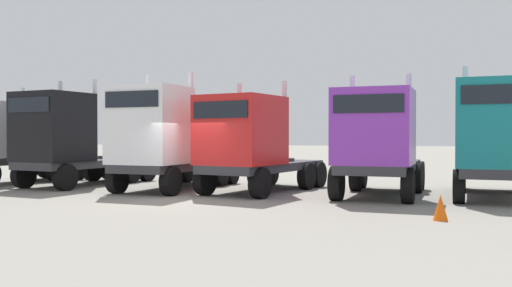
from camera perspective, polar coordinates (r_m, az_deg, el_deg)
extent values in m
plane|color=gray|center=(18.03, -7.53, -5.77)|extent=(200.00, 200.00, 0.00)
cube|color=#333338|center=(26.48, -23.34, -1.59)|extent=(3.70, 6.03, 0.30)
cylinder|color=silver|center=(25.46, -22.91, 1.98)|extent=(0.22, 0.22, 2.95)
cylinder|color=#333338|center=(27.19, -21.18, -1.07)|extent=(1.37, 1.37, 0.12)
cylinder|color=black|center=(26.33, -19.79, -2.55)|extent=(0.64, 1.14, 1.09)
cylinder|color=black|center=(28.10, -22.53, -2.36)|extent=(0.64, 1.14, 1.09)
cylinder|color=black|center=(27.02, -17.94, -2.46)|extent=(0.64, 1.14, 1.09)
cylinder|color=black|center=(28.74, -20.73, -2.28)|extent=(0.64, 1.14, 1.09)
cube|color=#333338|center=(24.38, -16.90, -1.95)|extent=(3.25, 6.42, 0.30)
cube|color=black|center=(23.01, -20.17, 1.59)|extent=(2.77, 2.71, 2.69)
cube|color=black|center=(22.24, -22.39, 3.72)|extent=(2.07, 0.41, 0.55)
cylinder|color=silver|center=(23.28, -16.22, 2.34)|extent=(0.21, 0.21, 3.29)
cylinder|color=silver|center=(24.60, -19.48, 2.24)|extent=(0.21, 0.21, 3.29)
cylinder|color=#333338|center=(25.37, -14.81, -1.36)|extent=(1.28, 1.28, 0.12)
cylinder|color=black|center=(21.95, -19.03, -3.32)|extent=(0.52, 1.05, 1.01)
cylinder|color=black|center=(23.56, -22.80, -3.06)|extent=(0.52, 1.05, 1.01)
cylinder|color=black|center=(24.79, -12.71, -2.83)|extent=(0.52, 1.05, 1.01)
cylinder|color=black|center=(26.22, -16.45, -2.64)|extent=(0.52, 1.05, 1.01)
cylinder|color=black|center=(25.65, -11.16, -2.70)|extent=(0.52, 1.05, 1.01)
cylinder|color=black|center=(27.04, -14.87, -2.53)|extent=(0.52, 1.05, 1.01)
cube|color=#333338|center=(21.85, -8.02, -2.24)|extent=(2.81, 6.43, 0.30)
cube|color=white|center=(20.12, -10.85, 1.87)|extent=(2.61, 2.50, 2.77)
cube|color=black|center=(19.19, -12.73, 4.48)|extent=(2.09, 0.25, 0.55)
cylinder|color=silver|center=(20.75, -6.71, 2.67)|extent=(0.20, 0.20, 3.37)
cylinder|color=silver|center=(21.73, -11.12, 2.58)|extent=(0.20, 0.20, 3.37)
cylinder|color=#333338|center=(23.04, -6.32, -1.56)|extent=(1.20, 1.20, 0.12)
cylinder|color=black|center=(19.23, -8.77, -3.86)|extent=(0.45, 1.04, 1.01)
cylinder|color=black|center=(20.44, -14.10, -3.60)|extent=(0.45, 1.04, 1.01)
cylinder|color=black|center=(22.71, -3.69, -3.14)|extent=(0.45, 1.04, 1.01)
cylinder|color=black|center=(23.74, -8.49, -2.97)|extent=(0.45, 1.04, 1.01)
cylinder|color=black|center=(23.70, -2.54, -2.97)|extent=(0.45, 1.04, 1.01)
cylinder|color=black|center=(24.69, -7.20, -2.83)|extent=(0.45, 1.04, 1.01)
cube|color=#333338|center=(20.60, 0.87, -2.39)|extent=(3.55, 6.28, 0.30)
cube|color=red|center=(19.13, -1.55, 1.37)|extent=(2.95, 3.09, 2.37)
cube|color=black|center=(18.04, -3.74, 3.50)|extent=(2.05, 0.54, 0.55)
cylinder|color=silver|center=(19.94, 2.96, 2.21)|extent=(0.22, 0.22, 2.97)
cylinder|color=silver|center=(20.87, -1.70, 2.14)|extent=(0.22, 0.22, 2.97)
cylinder|color=#333338|center=(21.74, 2.53, -1.67)|extent=(1.33, 1.33, 0.12)
cylinder|color=black|center=(18.12, 0.44, -4.12)|extent=(0.58, 1.07, 1.02)
cylinder|color=black|center=(19.30, -5.27, -3.82)|extent=(0.58, 1.07, 1.02)
cylinder|color=black|center=(21.34, 5.23, -3.38)|extent=(0.58, 1.07, 1.02)
cylinder|color=black|center=(22.35, 0.09, -3.19)|extent=(0.58, 1.07, 1.02)
cylinder|color=black|center=(22.34, 6.41, -3.19)|extent=(0.58, 1.07, 1.02)
cylinder|color=black|center=(23.31, 1.44, -3.02)|extent=(0.58, 1.07, 1.02)
cube|color=#333338|center=(19.67, 12.76, -2.33)|extent=(2.64, 5.80, 0.30)
cube|color=purple|center=(18.02, 12.05, 1.68)|extent=(2.58, 2.54, 2.40)
cube|color=black|center=(16.86, 11.45, 4.04)|extent=(2.10, 0.21, 0.55)
cylinder|color=silver|center=(19.23, 15.45, 2.51)|extent=(0.19, 0.19, 3.00)
cylinder|color=silver|center=(19.49, 9.88, 2.50)|extent=(0.19, 0.19, 3.00)
cylinder|color=#333338|center=(20.89, 13.23, -1.57)|extent=(1.18, 1.18, 0.12)
cylinder|color=black|center=(17.47, 15.38, -4.20)|extent=(0.44, 1.12, 1.10)
cylinder|color=black|center=(17.81, 8.29, -4.08)|extent=(0.44, 1.12, 1.10)
cylinder|color=black|center=(20.79, 16.23, -3.41)|extent=(0.44, 1.12, 1.10)
cylinder|color=black|center=(21.07, 10.24, -3.33)|extent=(0.44, 1.12, 1.10)
cylinder|color=black|center=(21.88, 16.45, -3.20)|extent=(0.44, 1.12, 1.10)
cylinder|color=black|center=(22.15, 10.76, -3.13)|extent=(0.44, 1.12, 1.10)
cube|color=#333338|center=(20.37, 23.38, -2.43)|extent=(2.72, 6.36, 0.30)
cube|color=#14727A|center=(18.42, 23.65, 1.89)|extent=(2.59, 2.54, 2.69)
cube|color=black|center=(17.26, 23.85, 4.68)|extent=(2.10, 0.22, 0.55)
cylinder|color=silver|center=(19.73, 20.72, 2.70)|extent=(0.19, 0.19, 3.29)
cylinder|color=#333338|center=(21.72, 23.23, -1.68)|extent=(1.19, 1.19, 0.12)
cylinder|color=black|center=(17.99, 20.17, -4.17)|extent=(0.44, 1.06, 1.04)
cylinder|color=black|center=(21.88, 20.33, -3.29)|extent=(0.44, 1.06, 1.04)
cylinder|color=black|center=(22.97, 20.36, -3.10)|extent=(0.44, 1.06, 1.04)
cone|color=#F2590C|center=(14.24, 18.47, -6.28)|extent=(0.36, 0.36, 0.63)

